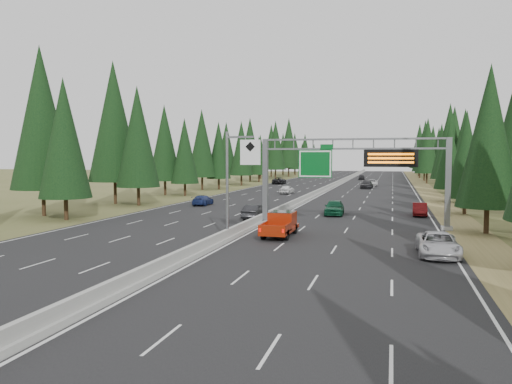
% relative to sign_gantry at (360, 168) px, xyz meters
% --- Properties ---
extents(road, '(32.00, 260.00, 0.08)m').
position_rel_sign_gantry_xyz_m(road, '(-8.92, 45.12, -5.23)').
color(road, black).
rests_on(road, ground).
extents(shoulder_right, '(3.60, 260.00, 0.06)m').
position_rel_sign_gantry_xyz_m(shoulder_right, '(8.88, 45.12, -5.24)').
color(shoulder_right, olive).
rests_on(shoulder_right, ground).
extents(shoulder_left, '(3.60, 260.00, 0.06)m').
position_rel_sign_gantry_xyz_m(shoulder_left, '(-26.72, 45.12, -5.24)').
color(shoulder_left, '#515728').
rests_on(shoulder_left, ground).
extents(median_barrier, '(0.70, 260.00, 0.85)m').
position_rel_sign_gantry_xyz_m(median_barrier, '(-8.92, 45.12, -4.85)').
color(median_barrier, gray).
rests_on(median_barrier, road).
extents(sign_gantry, '(16.75, 0.98, 7.80)m').
position_rel_sign_gantry_xyz_m(sign_gantry, '(0.00, 0.00, 0.00)').
color(sign_gantry, slate).
rests_on(sign_gantry, road).
extents(hov_sign_pole, '(2.80, 0.50, 8.00)m').
position_rel_sign_gantry_xyz_m(hov_sign_pole, '(-8.33, -9.92, -0.54)').
color(hov_sign_pole, slate).
rests_on(hov_sign_pole, road).
extents(tree_row_right, '(11.58, 240.16, 18.71)m').
position_rel_sign_gantry_xyz_m(tree_row_right, '(13.22, 34.08, 3.69)').
color(tree_row_right, black).
rests_on(tree_row_right, ground).
extents(tree_row_left, '(11.68, 239.66, 18.80)m').
position_rel_sign_gantry_xyz_m(tree_row_left, '(-30.86, 30.35, 3.71)').
color(tree_row_left, black).
rests_on(tree_row_left, ground).
extents(silver_minivan, '(2.51, 5.33, 1.47)m').
position_rel_sign_gantry_xyz_m(silver_minivan, '(5.58, -11.81, -4.45)').
color(silver_minivan, '#B9B8BD').
rests_on(silver_minivan, road).
extents(red_pickup, '(2.02, 5.67, 1.85)m').
position_rel_sign_gantry_xyz_m(red_pickup, '(-5.61, -6.49, -4.17)').
color(red_pickup, black).
rests_on(red_pickup, road).
extents(car_ahead_green, '(2.13, 4.87, 1.63)m').
position_rel_sign_gantry_xyz_m(car_ahead_green, '(-3.14, 8.53, -4.37)').
color(car_ahead_green, '#135635').
rests_on(car_ahead_green, road).
extents(car_ahead_dkred, '(1.52, 4.14, 1.36)m').
position_rel_sign_gantry_xyz_m(car_ahead_dkred, '(5.58, 10.12, -4.51)').
color(car_ahead_dkred, '#5C0D0E').
rests_on(car_ahead_dkred, road).
extents(car_ahead_dkgrey, '(2.38, 5.26, 1.49)m').
position_rel_sign_gantry_xyz_m(car_ahead_dkgrey, '(-2.03, 54.40, -4.44)').
color(car_ahead_dkgrey, black).
rests_on(car_ahead_dkgrey, road).
extents(car_ahead_white, '(2.47, 5.04, 1.38)m').
position_rel_sign_gantry_xyz_m(car_ahead_white, '(-1.40, 63.53, -4.50)').
color(car_ahead_white, silver).
rests_on(car_ahead_white, road).
extents(car_ahead_far, '(1.93, 4.21, 1.40)m').
position_rel_sign_gantry_xyz_m(car_ahead_far, '(-5.21, 91.33, -4.49)').
color(car_ahead_far, black).
rests_on(car_ahead_far, road).
extents(car_onc_near, '(1.60, 4.38, 1.43)m').
position_rel_sign_gantry_xyz_m(car_onc_near, '(-10.42, 3.02, -4.47)').
color(car_onc_near, '#232326').
rests_on(car_onc_near, road).
extents(car_onc_blue, '(2.01, 4.50, 1.28)m').
position_rel_sign_gantry_xyz_m(car_onc_blue, '(-20.58, 14.88, -4.55)').
color(car_onc_blue, navy).
rests_on(car_onc_blue, road).
extents(car_onc_white, '(2.00, 4.37, 1.45)m').
position_rel_sign_gantry_xyz_m(car_onc_white, '(-14.20, 36.91, -4.46)').
color(car_onc_white, white).
rests_on(car_onc_white, road).
extents(car_onc_far, '(2.77, 5.61, 1.53)m').
position_rel_sign_gantry_xyz_m(car_onc_far, '(-22.05, 65.85, -4.42)').
color(car_onc_far, black).
rests_on(car_onc_far, road).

